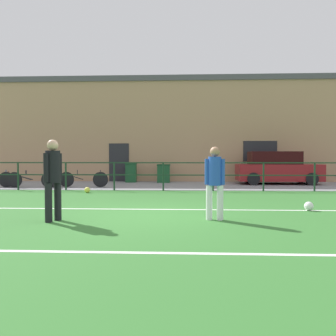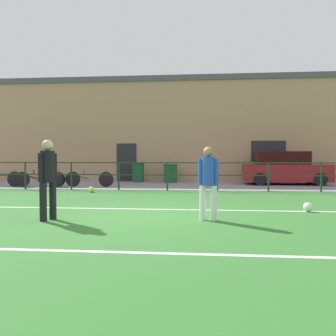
{
  "view_description": "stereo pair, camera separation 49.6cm",
  "coord_description": "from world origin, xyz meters",
  "px_view_note": "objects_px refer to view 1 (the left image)",
  "views": [
    {
      "loc": [
        0.88,
        -8.1,
        1.37
      ],
      "look_at": [
        0.36,
        2.56,
        1.03
      ],
      "focal_mm": 37.49,
      "sensor_mm": 36.0,
      "label": 1
    },
    {
      "loc": [
        1.37,
        -8.06,
        1.37
      ],
      "look_at": [
        0.36,
        2.56,
        1.03
      ],
      "focal_mm": 37.49,
      "sensor_mm": 36.0,
      "label": 2
    }
  ],
  "objects_px": {
    "bicycle_parked_4": "(33,179)",
    "trash_bin_1": "(164,173)",
    "player_striker": "(215,178)",
    "trash_bin_0": "(131,173)",
    "bicycle_parked_0": "(32,180)",
    "player_goalkeeper": "(53,175)",
    "parked_car_red": "(277,169)",
    "soccer_ball_match": "(309,206)",
    "soccer_ball_spare": "(87,190)",
    "bicycle_parked_3": "(83,179)"
  },
  "relations": [
    {
      "from": "bicycle_parked_4",
      "to": "trash_bin_1",
      "type": "relative_size",
      "value": 2.44
    },
    {
      "from": "bicycle_parked_4",
      "to": "trash_bin_1",
      "type": "xyz_separation_m",
      "value": [
        5.67,
        3.0,
        0.14
      ]
    },
    {
      "from": "player_striker",
      "to": "trash_bin_0",
      "type": "height_order",
      "value": "player_striker"
    },
    {
      "from": "player_striker",
      "to": "bicycle_parked_0",
      "type": "xyz_separation_m",
      "value": [
        -7.35,
        7.37,
        -0.53
      ]
    },
    {
      "from": "bicycle_parked_0",
      "to": "player_striker",
      "type": "bearing_deg",
      "value": -45.09
    },
    {
      "from": "player_goalkeeper",
      "to": "parked_car_red",
      "type": "bearing_deg",
      "value": -9.5
    },
    {
      "from": "soccer_ball_match",
      "to": "bicycle_parked_4",
      "type": "relative_size",
      "value": 0.1
    },
    {
      "from": "soccer_ball_spare",
      "to": "bicycle_parked_4",
      "type": "height_order",
      "value": "bicycle_parked_4"
    },
    {
      "from": "player_goalkeeper",
      "to": "bicycle_parked_0",
      "type": "xyz_separation_m",
      "value": [
        -3.92,
        7.71,
        -0.61
      ]
    },
    {
      "from": "player_striker",
      "to": "bicycle_parked_0",
      "type": "relative_size",
      "value": 0.72
    },
    {
      "from": "player_goalkeeper",
      "to": "trash_bin_1",
      "type": "height_order",
      "value": "player_goalkeeper"
    },
    {
      "from": "parked_car_red",
      "to": "bicycle_parked_4",
      "type": "distance_m",
      "value": 11.59
    },
    {
      "from": "soccer_ball_spare",
      "to": "bicycle_parked_0",
      "type": "height_order",
      "value": "bicycle_parked_0"
    },
    {
      "from": "player_striker",
      "to": "soccer_ball_match",
      "type": "height_order",
      "value": "player_striker"
    },
    {
      "from": "bicycle_parked_3",
      "to": "trash_bin_0",
      "type": "bearing_deg",
      "value": 61.97
    },
    {
      "from": "soccer_ball_match",
      "to": "trash_bin_0",
      "type": "height_order",
      "value": "trash_bin_0"
    },
    {
      "from": "bicycle_parked_3",
      "to": "trash_bin_1",
      "type": "bearing_deg",
      "value": 41.57
    },
    {
      "from": "soccer_ball_match",
      "to": "bicycle_parked_4",
      "type": "bearing_deg",
      "value": 147.72
    },
    {
      "from": "soccer_ball_spare",
      "to": "bicycle_parked_0",
      "type": "distance_m",
      "value": 3.54
    },
    {
      "from": "player_striker",
      "to": "bicycle_parked_4",
      "type": "distance_m",
      "value": 10.71
    },
    {
      "from": "bicycle_parked_0",
      "to": "bicycle_parked_3",
      "type": "relative_size",
      "value": 1.0
    },
    {
      "from": "parked_car_red",
      "to": "bicycle_parked_3",
      "type": "height_order",
      "value": "parked_car_red"
    },
    {
      "from": "bicycle_parked_0",
      "to": "trash_bin_0",
      "type": "relative_size",
      "value": 2.18
    },
    {
      "from": "soccer_ball_spare",
      "to": "bicycle_parked_4",
      "type": "bearing_deg",
      "value": 144.49
    },
    {
      "from": "player_goalkeeper",
      "to": "bicycle_parked_4",
      "type": "height_order",
      "value": "player_goalkeeper"
    },
    {
      "from": "bicycle_parked_3",
      "to": "trash_bin_0",
      "type": "xyz_separation_m",
      "value": [
        1.65,
        3.1,
        0.16
      ]
    },
    {
      "from": "player_striker",
      "to": "soccer_ball_spare",
      "type": "xyz_separation_m",
      "value": [
        -4.35,
        5.5,
        -0.79
      ]
    },
    {
      "from": "trash_bin_1",
      "to": "parked_car_red",
      "type": "bearing_deg",
      "value": -7.01
    },
    {
      "from": "soccer_ball_spare",
      "to": "trash_bin_0",
      "type": "distance_m",
      "value": 5.39
    },
    {
      "from": "soccer_ball_spare",
      "to": "bicycle_parked_4",
      "type": "distance_m",
      "value": 3.79
    },
    {
      "from": "soccer_ball_match",
      "to": "trash_bin_0",
      "type": "distance_m",
      "value": 11.14
    },
    {
      "from": "soccer_ball_spare",
      "to": "bicycle_parked_3",
      "type": "bearing_deg",
      "value": 109.91
    },
    {
      "from": "player_striker",
      "to": "parked_car_red",
      "type": "xyz_separation_m",
      "value": [
        3.92,
        10.0,
        -0.12
      ]
    },
    {
      "from": "player_goalkeeper",
      "to": "bicycle_parked_4",
      "type": "relative_size",
      "value": 0.74
    },
    {
      "from": "player_striker",
      "to": "trash_bin_1",
      "type": "relative_size",
      "value": 1.66
    },
    {
      "from": "bicycle_parked_0",
      "to": "bicycle_parked_4",
      "type": "distance_m",
      "value": 0.33
    },
    {
      "from": "player_striker",
      "to": "soccer_ball_spare",
      "type": "height_order",
      "value": "player_striker"
    },
    {
      "from": "soccer_ball_match",
      "to": "parked_car_red",
      "type": "height_order",
      "value": "parked_car_red"
    },
    {
      "from": "soccer_ball_match",
      "to": "parked_car_red",
      "type": "distance_m",
      "value": 8.72
    },
    {
      "from": "player_striker",
      "to": "bicycle_parked_4",
      "type": "xyz_separation_m",
      "value": [
        -7.43,
        7.7,
        -0.54
      ]
    },
    {
      "from": "player_goalkeeper",
      "to": "player_striker",
      "type": "distance_m",
      "value": 3.45
    },
    {
      "from": "soccer_ball_match",
      "to": "bicycle_parked_0",
      "type": "bearing_deg",
      "value": 148.86
    },
    {
      "from": "soccer_ball_match",
      "to": "trash_bin_0",
      "type": "relative_size",
      "value": 0.23
    },
    {
      "from": "player_goalkeeper",
      "to": "bicycle_parked_0",
      "type": "relative_size",
      "value": 0.78
    },
    {
      "from": "bicycle_parked_3",
      "to": "trash_bin_1",
      "type": "height_order",
      "value": "trash_bin_1"
    },
    {
      "from": "player_striker",
      "to": "soccer_ball_match",
      "type": "xyz_separation_m",
      "value": [
        2.5,
        1.42,
        -0.79
      ]
    },
    {
      "from": "player_striker",
      "to": "bicycle_parked_0",
      "type": "bearing_deg",
      "value": -38.13
    },
    {
      "from": "bicycle_parked_3",
      "to": "soccer_ball_spare",
      "type": "bearing_deg",
      "value": -70.09
    },
    {
      "from": "soccer_ball_match",
      "to": "bicycle_parked_0",
      "type": "distance_m",
      "value": 11.51
    },
    {
      "from": "parked_car_red",
      "to": "trash_bin_1",
      "type": "bearing_deg",
      "value": 172.99
    }
  ]
}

